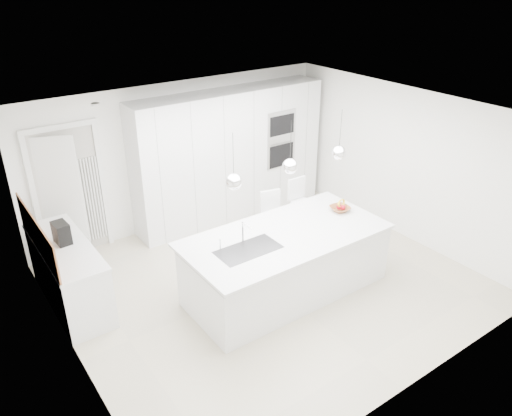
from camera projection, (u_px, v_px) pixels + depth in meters
floor at (268, 283)px, 7.30m from camera, size 5.50×5.50×0.00m
wall_back at (182, 154)px, 8.57m from camera, size 5.50×0.00×5.50m
wall_left at (63, 272)px, 5.32m from camera, size 0.00×5.00×5.00m
ceiling at (270, 116)px, 6.20m from camera, size 5.50×5.50×0.00m
tall_cabinets at (230, 155)px, 8.82m from camera, size 3.60×0.60×2.30m
oven_stack at (281, 140)px, 8.97m from camera, size 0.62×0.04×1.05m
doorway_frame at (70, 194)px, 7.64m from camera, size 1.11×0.08×2.13m
hallway_door at (55, 201)px, 7.48m from camera, size 0.76×0.38×2.00m
radiator at (93, 199)px, 7.87m from camera, size 0.32×0.04×1.40m
left_base_cabinets at (69, 275)px, 6.71m from camera, size 0.60×1.80×0.86m
left_worktop at (64, 246)px, 6.51m from camera, size 0.62×1.82×0.04m
oak_backsplash at (37, 235)px, 6.24m from camera, size 0.02×1.80×0.50m
island_base at (287, 265)px, 6.95m from camera, size 2.80×1.20×0.86m
island_worktop at (285, 235)px, 6.78m from camera, size 2.84×1.40×0.04m
island_sink at (248, 255)px, 6.44m from camera, size 0.84×0.44×0.18m
island_tap at (243, 232)px, 6.51m from camera, size 0.02×0.02×0.30m
pendant_left at (234, 182)px, 5.85m from camera, size 0.20×0.20×0.20m
pendant_mid at (290, 166)px, 6.30m from camera, size 0.20×0.20×0.20m
pendant_right at (339, 153)px, 6.74m from camera, size 0.20×0.20×0.20m
fruit_bowl at (340, 209)px, 7.38m from camera, size 0.32×0.32×0.07m
espresso_machine at (61, 233)px, 6.50m from camera, size 0.19×0.28×0.29m
bar_stool_left at (275, 224)px, 7.80m from camera, size 0.45×0.55×1.06m
bar_stool_right at (301, 212)px, 8.15m from camera, size 0.37×0.51×1.10m
apple_a at (339, 207)px, 7.36m from camera, size 0.08×0.08×0.08m
apple_b at (343, 207)px, 7.35m from camera, size 0.08×0.08×0.08m
banana_bunch at (341, 203)px, 7.37m from camera, size 0.23×0.17×0.21m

